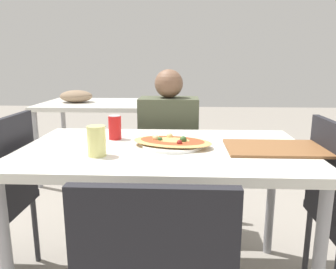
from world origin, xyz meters
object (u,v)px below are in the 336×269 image
dining_table (164,162)px  person_seated (169,139)px  soda_can (115,127)px  chair_far_seated (169,156)px  drink_glass (97,141)px  pizza_main (172,142)px

dining_table → person_seated: person_seated is taller
person_seated → soda_can: 0.57m
soda_can → dining_table: bearing=-29.4°
dining_table → chair_far_seated: 0.77m
dining_table → drink_glass: 0.35m
chair_far_seated → soda_can: bearing=66.4°
pizza_main → soda_can: (-0.30, 0.14, 0.04)m
chair_far_seated → soda_can: (-0.26, -0.59, 0.33)m
person_seated → pizza_main: bearing=94.1°
soda_can → pizza_main: bearing=-24.6°
person_seated → drink_glass: bearing=71.0°
chair_far_seated → person_seated: person_seated is taller
person_seated → drink_glass: person_seated is taller
chair_far_seated → drink_glass: (-0.27, -0.91, 0.33)m
chair_far_seated → soda_can: chair_far_seated is taller
dining_table → pizza_main: 0.10m
dining_table → drink_glass: drink_glass is taller
dining_table → pizza_main: (0.04, 0.01, 0.09)m
chair_far_seated → drink_glass: chair_far_seated is taller
dining_table → person_seated: size_ratio=1.22×
dining_table → person_seated: (-0.01, 0.62, -0.04)m
dining_table → chair_far_seated: chair_far_seated is taller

